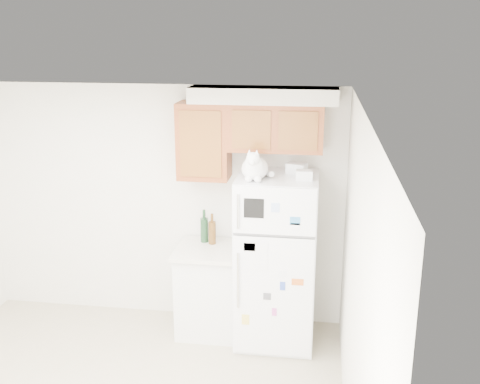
% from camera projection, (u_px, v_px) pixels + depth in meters
% --- Properties ---
extents(room_shell, '(3.84, 4.04, 2.52)m').
position_uv_depth(room_shell, '(110.00, 221.00, 4.10)').
color(room_shell, silver).
rests_on(room_shell, ground_plane).
extents(refrigerator, '(0.76, 0.78, 1.70)m').
position_uv_depth(refrigerator, '(276.00, 261.00, 5.47)').
color(refrigerator, white).
rests_on(refrigerator, ground_plane).
extents(base_counter, '(0.64, 0.64, 0.92)m').
position_uv_depth(base_counter, '(209.00, 289.00, 5.74)').
color(base_counter, white).
rests_on(base_counter, ground_plane).
extents(cat, '(0.30, 0.44, 0.31)m').
position_uv_depth(cat, '(255.00, 167.00, 5.09)').
color(cat, white).
rests_on(cat, refrigerator).
extents(storage_box_back, '(0.21, 0.18, 0.10)m').
position_uv_depth(storage_box_back, '(297.00, 168.00, 5.32)').
color(storage_box_back, white).
rests_on(storage_box_back, refrigerator).
extents(storage_box_front, '(0.15, 0.12, 0.09)m').
position_uv_depth(storage_box_front, '(304.00, 175.00, 5.10)').
color(storage_box_front, white).
rests_on(storage_box_front, refrigerator).
extents(bottle_green, '(0.08, 0.08, 0.34)m').
position_uv_depth(bottle_green, '(204.00, 226.00, 5.72)').
color(bottle_green, '#19381E').
rests_on(bottle_green, base_counter).
extents(bottle_amber, '(0.07, 0.07, 0.32)m').
position_uv_depth(bottle_amber, '(212.00, 229.00, 5.67)').
color(bottle_amber, '#593814').
rests_on(bottle_amber, base_counter).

